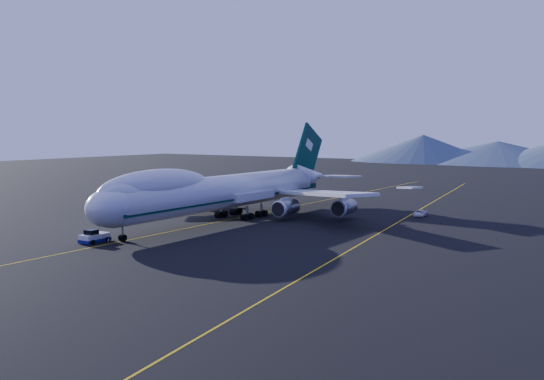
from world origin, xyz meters
The scene contains 6 objects.
ground centered at (0.00, 0.00, 0.00)m, with size 500.00×500.00×0.00m, color black.
taxiway_line_main centered at (0.00, 0.00, 0.01)m, with size 0.25×220.00×0.01m, color gold.
taxiway_line_side centered at (30.00, 10.00, 0.01)m, with size 0.25×200.00×0.01m, color gold.
boeing_747 centered at (0.00, 0.03, 5.81)m, with size 59.62×72.43×19.37m.
pushback_tug centered at (-3.00, -29.50, 0.65)m, with size 2.92×4.87×2.07m.
service_van centered at (30.00, 25.99, 0.65)m, with size 2.17×4.71×1.31m, color silver.
Camera 1 is at (71.40, -92.74, 17.44)m, focal length 40.00 mm.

